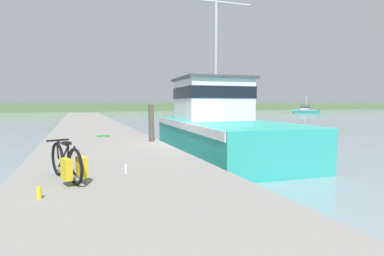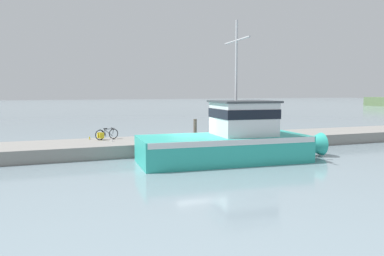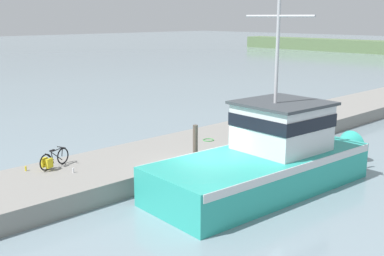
{
  "view_description": "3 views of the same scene",
  "coord_description": "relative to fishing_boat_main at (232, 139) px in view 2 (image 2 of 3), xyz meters",
  "views": [
    {
      "loc": [
        -4.31,
        -10.79,
        2.32
      ],
      "look_at": [
        -0.67,
        -1.27,
        1.47
      ],
      "focal_mm": 28.0,
      "sensor_mm": 36.0,
      "label": 1
    },
    {
      "loc": [
        21.15,
        -8.01,
        4.1
      ],
      "look_at": [
        0.26,
        -0.1,
        1.88
      ],
      "focal_mm": 35.0,
      "sensor_mm": 36.0,
      "label": 2
    },
    {
      "loc": [
        13.29,
        -13.6,
        6.95
      ],
      "look_at": [
        -3.41,
        2.34,
        1.58
      ],
      "focal_mm": 45.0,
      "sensor_mm": 36.0,
      "label": 3
    }
  ],
  "objects": [
    {
      "name": "ground_plane",
      "position": [
        -1.77,
        -1.83,
        -1.31
      ],
      "size": [
        320.0,
        320.0,
        0.0
      ],
      "primitive_type": "plane",
      "color": "gray"
    },
    {
      "name": "dock_pier",
      "position": [
        -5.22,
        -1.83,
        -0.91
      ],
      "size": [
        4.44,
        80.0,
        0.8
      ],
      "primitive_type": "cube",
      "color": "gray",
      "rests_on": "ground_plane"
    },
    {
      "name": "fishing_boat_main",
      "position": [
        0.0,
        0.0,
        0.0
      ],
      "size": [
        4.46,
        11.66,
        8.1
      ],
      "rotation": [
        0.0,
        0.0,
        -0.06
      ],
      "color": "teal",
      "rests_on": "ground_plane"
    },
    {
      "name": "bicycle_touring",
      "position": [
        -6.28,
        -6.45,
        -0.15
      ],
      "size": [
        0.77,
        1.64,
        0.77
      ],
      "rotation": [
        0.0,
        0.0,
        0.35
      ],
      "color": "black",
      "rests_on": "dock_pier"
    },
    {
      "name": "mooring_post",
      "position": [
        -3.37,
        -1.01,
        0.22
      ],
      "size": [
        0.22,
        0.22,
        1.46
      ],
      "primitive_type": "cylinder",
      "color": "#51473D",
      "rests_on": "dock_pier"
    },
    {
      "name": "hose_coil",
      "position": [
        -5.02,
        1.52,
        -0.49
      ],
      "size": [
        0.56,
        0.56,
        0.04
      ],
      "primitive_type": "torus",
      "color": "green",
      "rests_on": "dock_pier"
    },
    {
      "name": "water_bottle_on_curb",
      "position": [
        -5.14,
        -6.14,
        -0.41
      ],
      "size": [
        0.07,
        0.07,
        0.19
      ],
      "primitive_type": "cylinder",
      "color": "silver",
      "rests_on": "dock_pier"
    },
    {
      "name": "water_bottle_by_bike",
      "position": [
        -6.69,
        -7.42,
        -0.41
      ],
      "size": [
        0.08,
        0.08,
        0.19
      ],
      "primitive_type": "cylinder",
      "color": "yellow",
      "rests_on": "dock_pier"
    }
  ]
}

